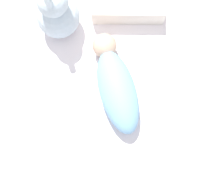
# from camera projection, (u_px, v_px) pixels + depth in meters

# --- Properties ---
(ground_plane) EXTENTS (12.00, 12.00, 0.00)m
(ground_plane) POSITION_uv_depth(u_px,v_px,m) (107.00, 107.00, 1.71)
(ground_plane) COLOR #B2A893
(bed_mattress) EXTENTS (1.49, 0.92, 0.21)m
(bed_mattress) POSITION_uv_depth(u_px,v_px,m) (107.00, 104.00, 1.60)
(bed_mattress) COLOR white
(bed_mattress) RESTS_ON ground_plane
(swaddled_baby) EXTENTS (0.50, 0.27, 0.15)m
(swaddled_baby) POSITION_uv_depth(u_px,v_px,m) (116.00, 85.00, 1.44)
(swaddled_baby) COLOR #7FB7E5
(swaddled_baby) RESTS_ON bed_mattress
(bunny_plush) EXTENTS (0.20, 0.20, 0.38)m
(bunny_plush) POSITION_uv_depth(u_px,v_px,m) (57.00, 13.00, 1.43)
(bunny_plush) COLOR silver
(bunny_plush) RESTS_ON bed_mattress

